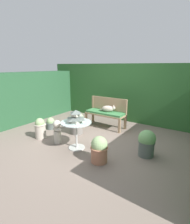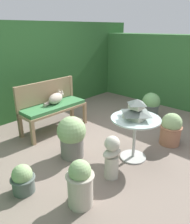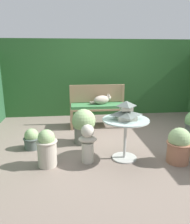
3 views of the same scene
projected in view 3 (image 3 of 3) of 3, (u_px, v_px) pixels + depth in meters
ground at (115, 142)px, 4.12m from camera, size 30.00×30.00×0.00m
foliage_hedge_back at (99, 77)px, 6.08m from camera, size 6.40×0.82×1.97m
garden_bench at (98, 108)px, 4.90m from camera, size 1.27×0.45×0.51m
bench_backrest at (97, 96)px, 5.04m from camera, size 1.27×0.06×0.92m
cat at (102, 100)px, 4.90m from camera, size 0.50×0.31×0.23m
patio_table at (125, 128)px, 3.33m from camera, size 0.71×0.71×0.65m
pagoda_birdhouse at (126, 111)px, 3.26m from camera, size 0.38×0.38×0.28m
garden_bust at (88, 143)px, 3.27m from camera, size 0.29×0.20×0.60m
potted_plant_table_near at (32, 139)px, 3.78m from camera, size 0.29×0.29×0.36m
potted_plant_patio_mid at (179, 145)px, 3.27m from camera, size 0.37×0.37×0.55m
potted_plant_bench_left at (47, 148)px, 3.17m from camera, size 0.31×0.31×0.56m
potted_plant_path_edge at (84, 125)px, 3.99m from camera, size 0.43×0.43×0.64m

